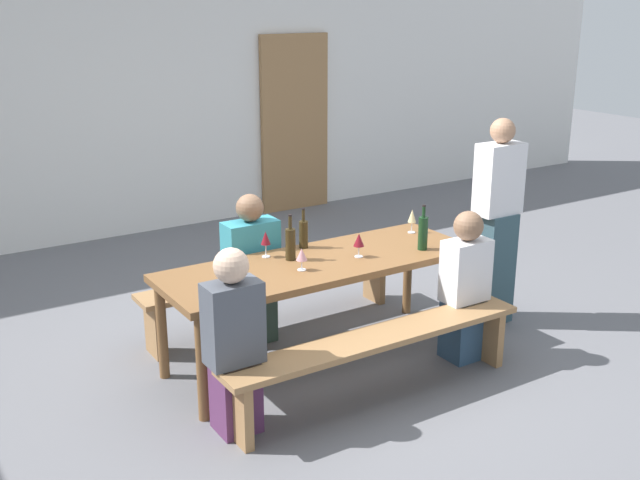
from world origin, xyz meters
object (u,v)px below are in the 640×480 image
at_px(wine_bottle_0, 290,243).
at_px(wine_glass_3, 302,255).
at_px(tasting_table, 320,271).
at_px(wine_glass_4, 266,239).
at_px(wine_bottle_1, 423,232).
at_px(wine_glass_0, 231,272).
at_px(seated_guest_near_1, 465,289).
at_px(wine_glass_2, 359,241).
at_px(wine_bottle_2, 303,233).
at_px(bench_far, 273,283).
at_px(bench_near, 378,348).
at_px(standing_host, 496,226).
at_px(wine_glass_1, 412,217).
at_px(seated_guest_near_0, 234,345).
at_px(wooden_door, 295,124).
at_px(seated_guest_far_0, 252,273).

height_order(wine_bottle_0, wine_glass_3, wine_bottle_0).
relative_size(tasting_table, wine_glass_4, 12.05).
bearing_deg(wine_glass_3, wine_bottle_1, -5.31).
height_order(tasting_table, wine_glass_0, wine_glass_0).
xyz_separation_m(wine_bottle_1, seated_guest_near_1, (0.11, -0.35, -0.34)).
distance_m(tasting_table, wine_glass_2, 0.35).
bearing_deg(seated_guest_near_1, wine_glass_4, 54.98).
distance_m(wine_bottle_2, wine_glass_4, 0.34).
xyz_separation_m(bench_far, wine_glass_2, (0.27, -0.77, 0.51)).
relative_size(wine_glass_3, wine_glass_4, 0.81).
xyz_separation_m(bench_near, wine_glass_2, (0.27, 0.61, 0.51)).
bearing_deg(standing_host, seated_guest_near_1, 30.24).
relative_size(bench_near, wine_glass_1, 11.71).
distance_m(bench_near, standing_host, 1.68).
bearing_deg(tasting_table, seated_guest_near_1, -31.74).
bearing_deg(bench_near, tasting_table, 90.00).
distance_m(bench_far, wine_bottle_1, 1.27).
bearing_deg(bench_far, seated_guest_near_1, -54.64).
distance_m(wine_glass_1, seated_guest_near_0, 2.05).
height_order(wooden_door, standing_host, wooden_door).
distance_m(tasting_table, wine_glass_3, 0.30).
xyz_separation_m(bench_far, seated_guest_near_0, (-0.94, -1.23, 0.20)).
bearing_deg(tasting_table, wine_glass_3, -154.16).
xyz_separation_m(bench_near, seated_guest_near_1, (0.87, 0.15, 0.17)).
xyz_separation_m(wine_bottle_0, seated_guest_near_1, (1.04, -0.67, -0.34)).
relative_size(wine_glass_3, seated_guest_near_0, 0.13).
xyz_separation_m(wine_glass_1, seated_guest_far_0, (-1.22, 0.36, -0.34)).
bearing_deg(seated_guest_near_0, wine_glass_1, -69.37).
height_order(wooden_door, seated_guest_near_0, wooden_door).
xyz_separation_m(wine_bottle_1, wine_glass_3, (-0.97, 0.09, -0.02)).
distance_m(tasting_table, bench_near, 0.76).
relative_size(wine_glass_2, seated_guest_near_0, 0.15).
distance_m(bench_near, bench_far, 1.38).
relative_size(wooden_door, wine_glass_1, 11.27).
bearing_deg(tasting_table, standing_host, -5.74).
distance_m(wine_bottle_0, wine_glass_0, 0.67).
bearing_deg(wine_glass_2, wine_glass_1, 20.52).
height_order(tasting_table, seated_guest_near_1, seated_guest_near_1).
relative_size(wine_bottle_0, wine_glass_3, 2.14).
bearing_deg(seated_guest_far_0, tasting_table, 25.90).
relative_size(wine_glass_0, wine_glass_2, 0.94).
height_order(wine_glass_4, seated_guest_near_1, seated_guest_near_1).
bearing_deg(wine_glass_0, bench_near, -34.38).
height_order(bench_near, seated_guest_near_1, seated_guest_near_1).
distance_m(wine_bottle_1, wine_glass_3, 0.98).
bearing_deg(seated_guest_far_0, wine_bottle_2, 53.78).
height_order(wine_bottle_1, wine_glass_4, wine_bottle_1).
distance_m(wine_glass_0, seated_guest_near_1, 1.71).
xyz_separation_m(wine_bottle_0, wine_glass_2, (0.44, -0.21, 0.00)).
xyz_separation_m(wine_glass_3, standing_host, (1.74, -0.05, -0.06)).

